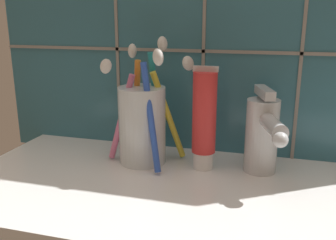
{
  "coord_description": "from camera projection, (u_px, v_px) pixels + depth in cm",
  "views": [
    {
      "loc": [
        12.07,
        -43.44,
        23.42
      ],
      "look_at": [
        -1.0,
        2.71,
        10.03
      ],
      "focal_mm": 40.0,
      "sensor_mm": 36.0,
      "label": 1
    }
  ],
  "objects": [
    {
      "name": "sink_counter",
      "position": [
        170.0,
        192.0,
        0.49
      ],
      "size": [
        57.42,
        29.58,
        2.0
      ],
      "primitive_type": "cube",
      "color": "white",
      "rests_on": "ground"
    },
    {
      "name": "tile_wall_backsplash",
      "position": [
        196.0,
        12.0,
        0.57
      ],
      "size": [
        67.42,
        1.72,
        47.85
      ],
      "color": "#336B7F",
      "rests_on": "ground"
    },
    {
      "name": "toothbrush_cup",
      "position": [
        143.0,
        122.0,
        0.55
      ],
      "size": [
        13.49,
        10.16,
        18.66
      ],
      "color": "silver",
      "rests_on": "sink_counter"
    },
    {
      "name": "toothpaste_tube",
      "position": [
        204.0,
        119.0,
        0.53
      ],
      "size": [
        3.54,
        3.38,
        14.88
      ],
      "color": "white",
      "rests_on": "sink_counter"
    },
    {
      "name": "sink_faucet",
      "position": [
        263.0,
        133.0,
        0.51
      ],
      "size": [
        5.55,
        11.71,
        12.02
      ],
      "rotation": [
        0.0,
        0.0,
        -1.28
      ],
      "color": "silver",
      "rests_on": "sink_counter"
    }
  ]
}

